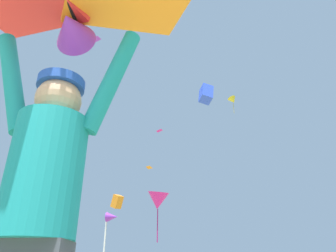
{
  "coord_description": "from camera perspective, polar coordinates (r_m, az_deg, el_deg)",
  "views": [
    {
      "loc": [
        0.96,
        -0.89,
        0.69
      ],
      "look_at": [
        0.15,
        3.33,
        2.76
      ],
      "focal_mm": 33.13,
      "sensor_mm": 36.0,
      "label": 1
    }
  ],
  "objects": [
    {
      "name": "distant_kite_orange_mid_right",
      "position": [
        38.45,
        -3.48,
        -7.58
      ],
      "size": [
        0.88,
        0.86,
        0.27
      ],
      "color": "orange"
    },
    {
      "name": "distant_kite_yellow_mid_left",
      "position": [
        27.92,
        11.84,
        4.64
      ],
      "size": [
        0.92,
        0.78,
        1.67
      ],
      "color": "yellow"
    },
    {
      "name": "held_stunt_kite",
      "position": [
        2.01,
        -17.45,
        20.56
      ],
      "size": [
        1.62,
        0.96,
        0.39
      ],
      "color": "black"
    },
    {
      "name": "distant_kite_magenta_far_center",
      "position": [
        18.38,
        -1.89,
        -13.59
      ],
      "size": [
        1.78,
        1.81,
        2.91
      ],
      "color": "#DB2393"
    },
    {
      "name": "kite_flyer_person",
      "position": [
        1.5,
        -22.67,
        -14.31
      ],
      "size": [
        0.81,
        0.39,
        1.92
      ],
      "color": "#424751",
      "rests_on": "ground"
    },
    {
      "name": "marker_flag",
      "position": [
        8.11,
        -10.52,
        -17.26
      ],
      "size": [
        0.3,
        0.24,
        2.11
      ],
      "color": "silver",
      "rests_on": "ground"
    },
    {
      "name": "distant_kite_blue_low_left",
      "position": [
        22.6,
        7.0,
        5.86
      ],
      "size": [
        1.17,
        1.42,
        1.58
      ],
      "color": "blue"
    },
    {
      "name": "distant_kite_magenta_high_right",
      "position": [
        25.36,
        -1.61,
        -0.82
      ],
      "size": [
        0.63,
        0.64,
        0.24
      ],
      "color": "#DB2393"
    },
    {
      "name": "distant_kite_purple_high_left",
      "position": [
        20.41,
        -13.04,
        15.38
      ],
      "size": [
        0.59,
        0.6,
        0.16
      ],
      "color": "purple"
    },
    {
      "name": "distant_kite_orange_low_right",
      "position": [
        32.03,
        -9.34,
        -13.56
      ],
      "size": [
        1.38,
        1.31,
        1.52
      ],
      "color": "orange"
    }
  ]
}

